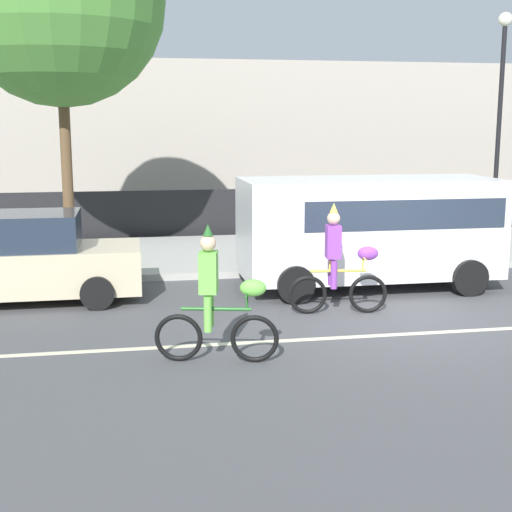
# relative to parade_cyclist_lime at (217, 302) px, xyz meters

# --- Properties ---
(ground_plane) EXTENTS (80.00, 80.00, 0.00)m
(ground_plane) POSITION_rel_parade_cyclist_lime_xyz_m (3.31, 1.26, -0.84)
(ground_plane) COLOR #4C4C4F
(road_centre_line) EXTENTS (36.00, 0.14, 0.01)m
(road_centre_line) POSITION_rel_parade_cyclist_lime_xyz_m (3.31, 0.76, -0.84)
(road_centre_line) COLOR beige
(road_centre_line) RESTS_ON ground
(sidewalk_curb) EXTENTS (60.00, 5.00, 0.15)m
(sidewalk_curb) POSITION_rel_parade_cyclist_lime_xyz_m (3.31, 7.76, -0.77)
(sidewalk_curb) COLOR #ADAAA3
(sidewalk_curb) RESTS_ON ground
(fence_line) EXTENTS (40.00, 0.08, 1.40)m
(fence_line) POSITION_rel_parade_cyclist_lime_xyz_m (3.31, 10.66, -0.14)
(fence_line) COLOR black
(fence_line) RESTS_ON ground
(building_backdrop) EXTENTS (28.00, 8.00, 5.38)m
(building_backdrop) POSITION_rel_parade_cyclist_lime_xyz_m (2.10, 19.26, 1.85)
(building_backdrop) COLOR #B2A899
(building_backdrop) RESTS_ON ground
(parade_cyclist_lime) EXTENTS (1.69, 0.57, 1.92)m
(parade_cyclist_lime) POSITION_rel_parade_cyclist_lime_xyz_m (0.00, 0.00, 0.00)
(parade_cyclist_lime) COLOR black
(parade_cyclist_lime) RESTS_ON ground
(parade_cyclist_purple) EXTENTS (1.72, 0.51, 1.92)m
(parade_cyclist_purple) POSITION_rel_parade_cyclist_lime_xyz_m (2.38, 2.16, 0.00)
(parade_cyclist_purple) COLOR black
(parade_cyclist_purple) RESTS_ON ground
(parked_van_white) EXTENTS (5.00, 2.22, 2.18)m
(parked_van_white) POSITION_rel_parade_cyclist_lime_xyz_m (3.58, 3.96, 0.44)
(parked_van_white) COLOR white
(parked_van_white) RESTS_ON ground
(parked_car_beige) EXTENTS (4.10, 1.92, 1.64)m
(parked_car_beige) POSITION_rel_parade_cyclist_lime_xyz_m (-3.03, 4.01, -0.06)
(parked_car_beige) COLOR beige
(parked_car_beige) RESTS_ON ground
(street_lamp_post) EXTENTS (0.36, 0.36, 5.86)m
(street_lamp_post) POSITION_rel_parade_cyclist_lime_xyz_m (8.42, 8.05, 3.15)
(street_lamp_post) COLOR black
(street_lamp_post) RESTS_ON sidewalk_curb
(street_tree_near_lamp) EXTENTS (4.50, 4.50, 7.92)m
(street_tree_near_lamp) POSITION_rel_parade_cyclist_lime_xyz_m (-2.45, 6.90, 4.97)
(street_tree_near_lamp) COLOR brown
(street_tree_near_lamp) RESTS_ON sidewalk_curb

